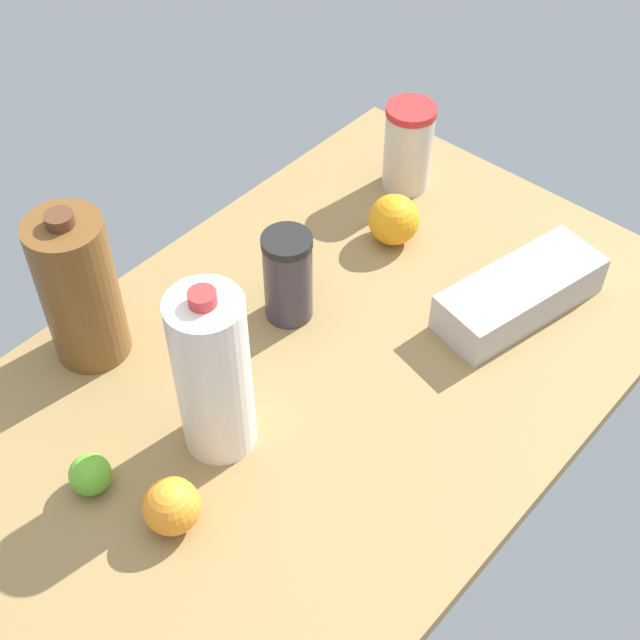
{
  "coord_description": "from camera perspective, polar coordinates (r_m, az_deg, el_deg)",
  "views": [
    {
      "loc": [
        66.35,
        58.92,
        108.22
      ],
      "look_at": [
        0.0,
        0.0,
        13.0
      ],
      "focal_mm": 50.0,
      "sensor_mm": 36.0,
      "label": 1
    }
  ],
  "objects": [
    {
      "name": "egg_carton",
      "position": [
        1.47,
        12.66,
        1.67
      ],
      "size": [
        30.35,
        16.71,
        7.01
      ],
      "primitive_type": "cube",
      "rotation": [
        0.0,
        0.0,
        -0.22
      ],
      "color": "#BCB3B2",
      "rests_on": "countertop"
    },
    {
      "name": "lime_loose",
      "position": [
        1.26,
        -14.5,
        -9.55
      ],
      "size": [
        5.81,
        5.81,
        5.81
      ],
      "primitive_type": "sphere",
      "color": "#62B42E",
      "rests_on": "countertop"
    },
    {
      "name": "chocolate_milk_jug",
      "position": [
        1.35,
        -15.16,
        1.89
      ],
      "size": [
        11.52,
        11.52,
        27.12
      ],
      "color": "brown",
      "rests_on": "countertop"
    },
    {
      "name": "orange_far_back",
      "position": [
        1.2,
        -9.48,
        -11.67
      ],
      "size": [
        7.74,
        7.74,
        7.74
      ],
      "primitive_type": "sphere",
      "color": "orange",
      "rests_on": "countertop"
    },
    {
      "name": "countertop",
      "position": [
        1.39,
        0.0,
        -3.24
      ],
      "size": [
        120.0,
        76.0,
        3.0
      ],
      "primitive_type": "cube",
      "color": "olive",
      "rests_on": "ground"
    },
    {
      "name": "shaker_bottle",
      "position": [
        1.39,
        -2.06,
        2.78
      ],
      "size": [
        7.96,
        7.96,
        16.13
      ],
      "color": "#37313C",
      "rests_on": "countertop"
    },
    {
      "name": "tumbler_cup",
      "position": [
        1.65,
        5.67,
        10.98
      ],
      "size": [
        9.12,
        9.12,
        16.84
      ],
      "color": "beige",
      "rests_on": "countertop"
    },
    {
      "name": "milk_jug",
      "position": [
        1.19,
        -6.87,
        -3.5
      ],
      "size": [
        10.34,
        10.34,
        29.31
      ],
      "color": "white",
      "rests_on": "countertop"
    },
    {
      "name": "orange_by_jug",
      "position": [
        1.55,
        4.75,
        6.42
      ],
      "size": [
        8.91,
        8.91,
        8.91
      ],
      "primitive_type": "sphere",
      "color": "orange",
      "rests_on": "countertop"
    }
  ]
}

